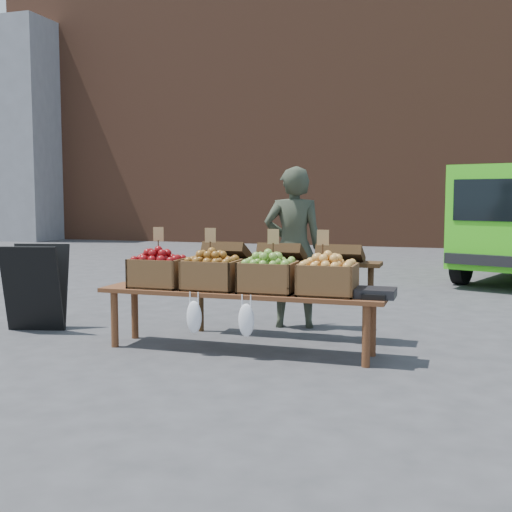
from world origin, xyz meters
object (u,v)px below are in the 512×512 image
(vendor, at_px, (294,248))
(crate_green_apples, at_px, (328,279))
(chalkboard_sign, at_px, (36,287))
(crate_russet_pears, at_px, (212,275))
(crate_red_apples, at_px, (268,277))
(weighing_scale, at_px, (376,293))
(crate_golden_apples, at_px, (159,273))
(back_table, at_px, (282,287))
(display_bench, at_px, (240,321))

(vendor, height_order, crate_green_apples, vendor)
(vendor, xyz_separation_m, chalkboard_sign, (-2.60, -1.01, -0.41))
(crate_russet_pears, bearing_deg, crate_red_apples, 0.00)
(weighing_scale, bearing_deg, chalkboard_sign, 176.34)
(crate_golden_apples, distance_m, crate_red_apples, 1.10)
(back_table, bearing_deg, crate_golden_apples, -145.19)
(vendor, distance_m, weighing_scale, 1.65)
(crate_green_apples, bearing_deg, crate_red_apples, 180.00)
(crate_golden_apples, distance_m, weighing_scale, 2.08)
(vendor, distance_m, display_bench, 1.39)
(display_bench, height_order, weighing_scale, weighing_scale)
(back_table, xyz_separation_m, crate_green_apples, (0.61, -0.72, 0.19))
(crate_red_apples, bearing_deg, vendor, 93.64)
(display_bench, height_order, crate_golden_apples, crate_golden_apples)
(weighing_scale, bearing_deg, display_bench, 180.00)
(vendor, distance_m, chalkboard_sign, 2.82)
(crate_green_apples, distance_m, weighing_scale, 0.44)
(crate_red_apples, xyz_separation_m, crate_green_apples, (0.55, 0.00, 0.00))
(crate_russet_pears, relative_size, crate_red_apples, 1.00)
(display_bench, distance_m, weighing_scale, 1.29)
(vendor, xyz_separation_m, crate_green_apples, (0.63, -1.24, -0.17))
(crate_red_apples, distance_m, crate_green_apples, 0.55)
(display_bench, distance_m, crate_red_apples, 0.51)
(vendor, xyz_separation_m, back_table, (0.01, -0.52, -0.36))
(vendor, relative_size, chalkboard_sign, 1.88)
(chalkboard_sign, xyz_separation_m, back_table, (2.62, 0.49, 0.05))
(crate_russet_pears, bearing_deg, chalkboard_sign, 173.74)
(crate_russet_pears, distance_m, crate_red_apples, 0.55)
(crate_green_apples, bearing_deg, chalkboard_sign, 175.86)
(crate_golden_apples, bearing_deg, crate_red_apples, 0.00)
(crate_golden_apples, relative_size, crate_red_apples, 1.00)
(chalkboard_sign, xyz_separation_m, crate_russet_pears, (2.13, -0.23, 0.24))
(crate_red_apples, relative_size, crate_green_apples, 1.00)
(vendor, xyz_separation_m, display_bench, (-0.20, -1.24, -0.60))
(crate_russet_pears, height_order, crate_red_apples, same)
(display_bench, xyz_separation_m, crate_golden_apples, (-0.82, 0.00, 0.42))
(crate_golden_apples, bearing_deg, vendor, 50.59)
(chalkboard_sign, xyz_separation_m, crate_red_apples, (2.68, -0.23, 0.24))
(weighing_scale, bearing_deg, vendor, 130.31)
(back_table, height_order, crate_russet_pears, back_table)
(back_table, height_order, crate_green_apples, back_table)
(chalkboard_sign, bearing_deg, crate_red_apples, -18.92)
(weighing_scale, bearing_deg, crate_golden_apples, 180.00)
(chalkboard_sign, bearing_deg, vendor, 7.27)
(back_table, bearing_deg, vendor, 91.61)
(weighing_scale, bearing_deg, crate_russet_pears, 180.00)
(back_table, height_order, crate_red_apples, back_table)
(chalkboard_sign, distance_m, back_table, 2.66)
(chalkboard_sign, distance_m, weighing_scale, 3.66)
(crate_red_apples, bearing_deg, crate_green_apples, 0.00)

